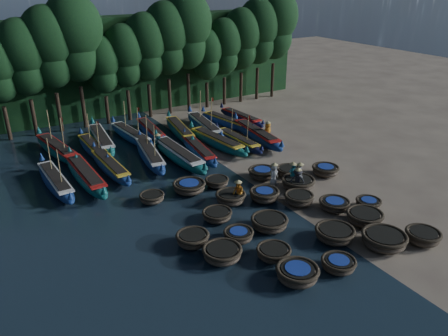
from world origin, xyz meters
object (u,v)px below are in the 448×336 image
fisherman_5 (158,143)px  coracle_24 (289,171)px  coracle_14 (334,204)px  long_boat_1 (86,175)px  long_boat_8 (256,134)px  coracle_15 (217,215)px  long_boat_0 (56,181)px  coracle_6 (274,252)px  coracle_20 (152,198)px  coracle_11 (239,235)px  coracle_16 (231,197)px  long_boat_3 (150,155)px  fisherman_4 (300,174)px  coracle_23 (262,173)px  long_boat_13 (150,130)px  long_boat_6 (217,141)px  long_boat_7 (238,140)px  long_boat_14 (180,130)px  fisherman_0 (274,174)px  long_boat_15 (204,126)px  coracle_1 (297,273)px  long_boat_16 (227,122)px  coracle_2 (338,264)px  long_boat_4 (178,155)px  coracle_5 (222,253)px  long_boat_10 (94,148)px  long_boat_11 (101,140)px  fisherman_3 (297,180)px  coracle_3 (384,239)px  coracle_17 (264,195)px  coracle_8 (365,217)px  fisherman_1 (293,173)px  coracle_22 (217,182)px  coracle_10 (193,239)px  coracle_4 (423,236)px  long_boat_2 (110,166)px  long_boat_5 (199,150)px  fisherman_6 (268,131)px

fisherman_5 → coracle_24: bearing=85.1°
coracle_14 → long_boat_1: size_ratio=0.28×
long_boat_8 → coracle_15: bearing=-128.7°
long_boat_0 → coracle_15: bearing=-54.9°
coracle_6 → coracle_24: size_ratio=0.89×
coracle_15 → coracle_20: 4.93m
coracle_11 → coracle_16: (1.98, 3.99, 0.06)m
long_boat_3 → fisherman_4: size_ratio=4.31×
coracle_6 → coracle_14: (6.55, 2.20, 0.02)m
coracle_23 → long_boat_13: bearing=104.7°
fisherman_5 → coracle_11: bearing=45.0°
long_boat_6 → long_boat_7: long_boat_7 is taller
long_boat_6 → long_boat_14: long_boat_6 is taller
coracle_24 → fisherman_0: (-1.97, -0.70, 0.51)m
long_boat_8 → long_boat_15: long_boat_15 is taller
coracle_1 → coracle_20: coracle_1 is taller
coracle_1 → long_boat_6: (5.86, 17.78, 0.11)m
long_boat_16 → coracle_14: bearing=-108.5°
fisherman_4 → long_boat_14: bearing=32.6°
long_boat_3 → fisherman_5: 2.20m
coracle_2 → fisherman_5: fisherman_5 is taller
fisherman_5 → long_boat_4: bearing=61.1°
long_boat_4 → long_boat_14: (2.84, 5.56, -0.05)m
coracle_5 → long_boat_13: (4.34, 20.27, 0.09)m
coracle_6 → long_boat_14: long_boat_14 is taller
coracle_1 → long_boat_10: 22.18m
long_boat_11 → long_boat_14: bearing=-3.6°
long_boat_14 → fisherman_0: 13.03m
coracle_14 → fisherman_3: 3.24m
coracle_3 → long_boat_16: 22.58m
coracle_17 → long_boat_0: size_ratio=0.27×
coracle_8 → coracle_23: bearing=100.3°
long_boat_4 → fisherman_5: fisherman_5 is taller
coracle_23 → coracle_17: bearing=-123.6°
coracle_14 → fisherman_1: fisherman_1 is taller
coracle_15 → coracle_22: coracle_15 is taller
coracle_11 → coracle_15: size_ratio=0.77×
coracle_10 → long_boat_8: bearing=43.1°
coracle_4 → coracle_14: bearing=105.8°
coracle_20 → long_boat_2: size_ratio=0.26×
long_boat_6 → coracle_15: bearing=-126.8°
coracle_23 → coracle_20: bearing=175.0°
long_boat_2 → long_boat_13: (5.88, 6.30, -0.01)m
coracle_10 → long_boat_5: long_boat_5 is taller
coracle_15 → fisherman_6: bearing=41.3°
long_boat_1 → coracle_6: bearing=-68.9°
long_boat_15 → coracle_1: bearing=-99.7°
long_boat_10 → fisherman_1: long_boat_10 is taller
long_boat_14 → fisherman_6: size_ratio=4.03×
long_boat_11 → long_boat_10: bearing=-120.2°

